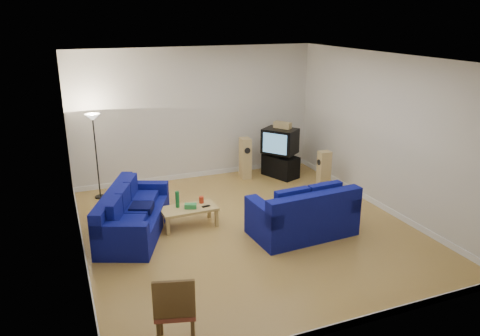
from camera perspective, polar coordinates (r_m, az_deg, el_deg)
name	(u,v)px	position (r m, az deg, el deg)	size (l,w,h in m)	color
room	(248,151)	(8.49, 1.01, 2.05)	(6.01, 6.51, 3.21)	olive
sofa_three_seat	(131,218)	(8.95, -13.13, -5.94)	(1.72, 2.39, 0.85)	#050853
sofa_loveseat	(304,217)	(8.73, 7.78, -5.96)	(1.93, 1.16, 0.94)	#050853
coffee_table	(189,210)	(9.05, -6.24, -5.13)	(1.08, 0.56, 0.39)	tan
bottle	(177,199)	(9.01, -7.64, -3.82)	(0.08, 0.08, 0.32)	#197233
tissue_box	(191,206)	(8.98, -6.05, -4.63)	(0.22, 0.12, 0.09)	green
red_canister	(201,200)	(9.21, -4.73, -3.87)	(0.09, 0.09, 0.13)	red
remote	(206,206)	(9.04, -4.17, -4.67)	(0.16, 0.05, 0.02)	black
tv_stand	(280,166)	(11.81, 4.96, 0.25)	(0.88, 0.49, 0.54)	black
av_receiver	(278,154)	(11.71, 4.68, 1.71)	(0.38, 0.31, 0.09)	black
television	(280,141)	(11.57, 4.90, 3.30)	(0.94, 0.98, 0.61)	black
centre_speaker	(283,125)	(11.57, 5.21, 5.23)	(0.43, 0.17, 0.15)	tan
speaker_left	(245,158)	(11.56, 0.65, 1.19)	(0.25, 0.33, 1.02)	tan
speaker_right	(324,171)	(10.99, 10.17, -0.31)	(0.29, 0.22, 0.92)	tan
floor_lamp	(94,129)	(10.50, -17.41, 4.55)	(0.33, 0.33, 1.90)	black
dining_chair	(175,308)	(5.89, -7.92, -16.51)	(0.60, 0.60, 1.03)	brown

